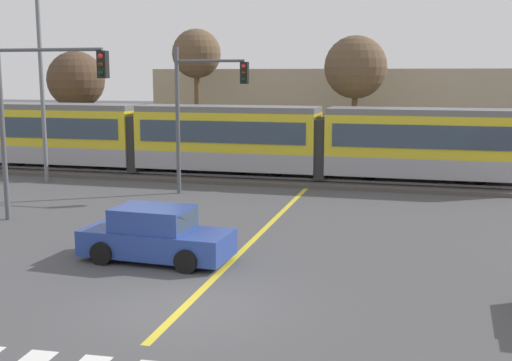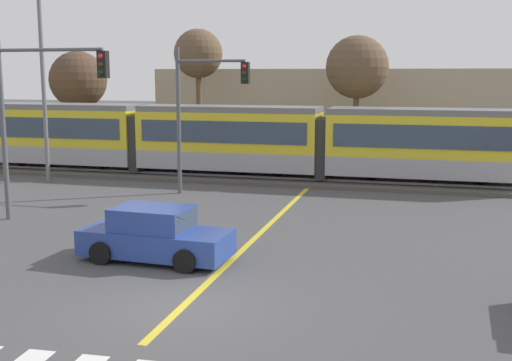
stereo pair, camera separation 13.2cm
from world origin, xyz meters
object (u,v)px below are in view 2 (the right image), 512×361
(street_lamp_west, at_px, (47,72))
(bare_tree_east, at_px, (357,68))
(bare_tree_west, at_px, (198,55))
(sedan_crossing, at_px, (155,236))
(light_rail_tram, at_px, (230,137))
(traffic_light_mid_left, at_px, (36,101))
(bare_tree_far_west, at_px, (78,80))
(traffic_light_far_left, at_px, (201,101))

(street_lamp_west, height_order, bare_tree_east, street_lamp_west)
(bare_tree_east, bearing_deg, bare_tree_west, 174.58)
(sedan_crossing, distance_m, bare_tree_east, 19.94)
(light_rail_tram, distance_m, traffic_light_mid_left, 11.67)
(street_lamp_west, xyz_separation_m, bare_tree_west, (4.40, 8.86, 1.00))
(light_rail_tram, height_order, bare_tree_far_west, bare_tree_far_west)
(sedan_crossing, bearing_deg, traffic_light_mid_left, 149.97)
(light_rail_tram, xyz_separation_m, sedan_crossing, (2.23, -14.24, -1.35))
(traffic_light_mid_left, distance_m, bare_tree_far_west, 18.42)
(sedan_crossing, distance_m, bare_tree_far_west, 24.62)
(traffic_light_far_left, xyz_separation_m, bare_tree_far_west, (-11.76, 10.21, 0.71))
(light_rail_tram, xyz_separation_m, bare_tree_east, (5.72, 4.80, 3.44))
(traffic_light_far_left, distance_m, street_lamp_west, 8.40)
(bare_tree_east, bearing_deg, bare_tree_far_west, 177.03)
(sedan_crossing, height_order, street_lamp_west, street_lamp_west)
(traffic_light_mid_left, distance_m, bare_tree_east, 18.27)
(bare_tree_far_west, bearing_deg, bare_tree_west, -0.06)
(light_rail_tram, height_order, traffic_light_mid_left, traffic_light_mid_left)
(traffic_light_far_left, xyz_separation_m, bare_tree_west, (-3.81, 10.20, 2.20))
(light_rail_tram, relative_size, bare_tree_west, 3.60)
(light_rail_tram, bearing_deg, sedan_crossing, -81.11)
(light_rail_tram, xyz_separation_m, bare_tree_west, (-3.67, 5.69, 4.22))
(bare_tree_far_west, height_order, bare_tree_west, bare_tree_west)
(sedan_crossing, relative_size, bare_tree_west, 0.55)
(light_rail_tram, height_order, traffic_light_far_left, traffic_light_far_left)
(traffic_light_far_left, relative_size, bare_tree_east, 0.87)
(sedan_crossing, xyz_separation_m, bare_tree_far_west, (-13.85, 19.94, 4.07))
(sedan_crossing, relative_size, bare_tree_east, 0.59)
(light_rail_tram, bearing_deg, traffic_light_mid_left, -108.28)
(street_lamp_west, bearing_deg, light_rail_tram, 21.48)
(bare_tree_far_west, xyz_separation_m, bare_tree_west, (7.95, -0.01, 1.49))
(street_lamp_west, bearing_deg, bare_tree_west, 63.60)
(sedan_crossing, distance_m, street_lamp_west, 15.79)
(sedan_crossing, distance_m, traffic_light_mid_left, 7.61)
(light_rail_tram, relative_size, bare_tree_far_west, 4.26)
(light_rail_tram, xyz_separation_m, traffic_light_far_left, (0.14, -4.52, 2.01))
(traffic_light_mid_left, bearing_deg, bare_tree_far_west, 115.84)
(sedan_crossing, xyz_separation_m, bare_tree_west, (-5.90, 19.93, 5.56))
(traffic_light_mid_left, xyz_separation_m, bare_tree_east, (9.31, 15.67, 1.23))
(street_lamp_west, relative_size, bare_tree_west, 1.19)
(traffic_light_mid_left, relative_size, street_lamp_west, 0.69)
(bare_tree_far_west, bearing_deg, sedan_crossing, -55.22)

